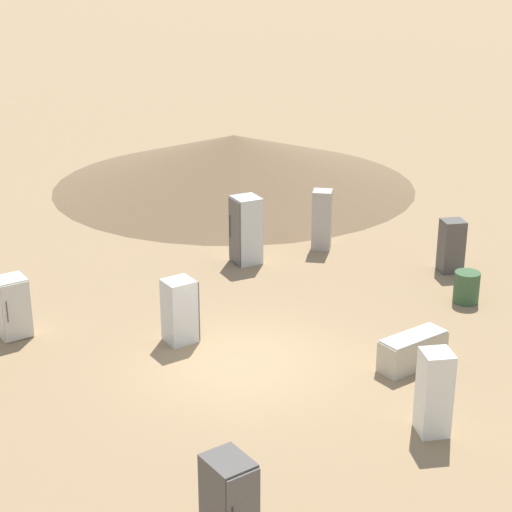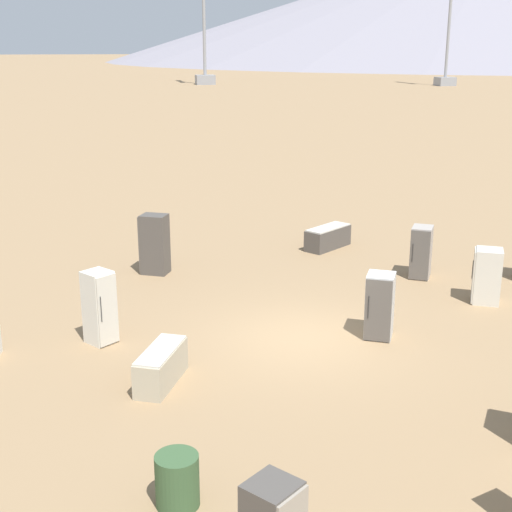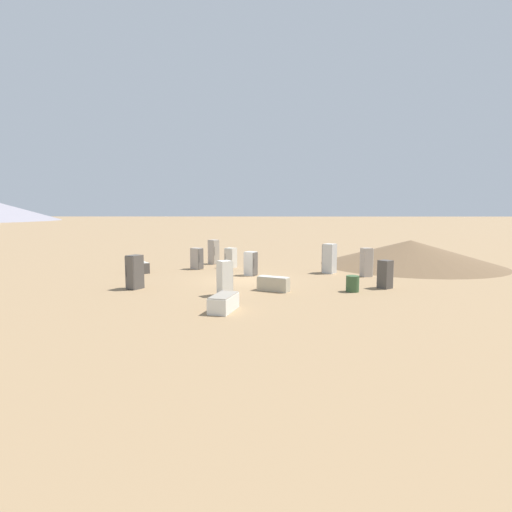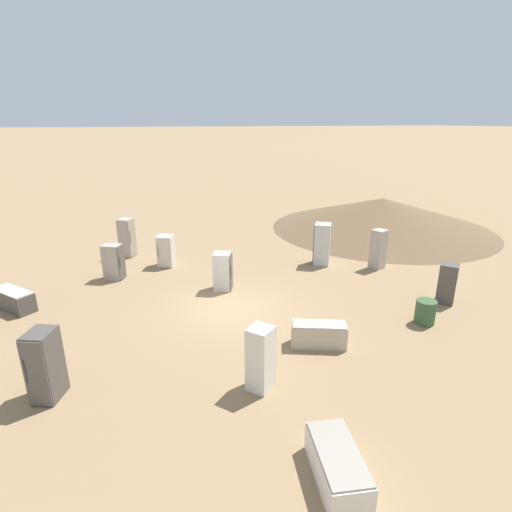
% 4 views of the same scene
% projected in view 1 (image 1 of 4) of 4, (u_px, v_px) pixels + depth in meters
% --- Properties ---
extents(ground_plane, '(1000.00, 1000.00, 0.00)m').
position_uv_depth(ground_plane, '(242.00, 362.00, 18.90)').
color(ground_plane, '#937551').
extents(dirt_mound, '(13.48, 13.48, 1.91)m').
position_uv_depth(dirt_mound, '(234.00, 160.00, 31.84)').
color(dirt_mound, brown).
rests_on(dirt_mound, ground_plane).
extents(discarded_fridge_0, '(0.86, 0.95, 1.78)m').
position_uv_depth(discarded_fridge_0, '(229.00, 511.00, 12.60)').
color(discarded_fridge_0, '#4C4742').
rests_on(discarded_fridge_0, ground_plane).
extents(discarded_fridge_2, '(0.82, 0.81, 1.69)m').
position_uv_depth(discarded_fridge_2, '(434.00, 392.00, 15.96)').
color(discarded_fridge_2, silver).
rests_on(discarded_fridge_2, ground_plane).
extents(discarded_fridge_3, '(0.85, 0.85, 1.49)m').
position_uv_depth(discarded_fridge_3, '(451.00, 246.00, 23.74)').
color(discarded_fridge_3, '#4C4742').
rests_on(discarded_fridge_3, ground_plane).
extents(discarded_fridge_4, '(1.71, 1.21, 0.74)m').
position_uv_depth(discarded_fridge_4, '(413.00, 351.00, 18.59)').
color(discarded_fridge_4, '#B2A88E').
rests_on(discarded_fridge_4, ground_plane).
extents(discarded_fridge_5, '(0.77, 0.72, 1.80)m').
position_uv_depth(discarded_fridge_5, '(322.00, 220.00, 25.42)').
color(discarded_fridge_5, '#A89E93').
rests_on(discarded_fridge_5, ground_plane).
extents(discarded_fridge_7, '(0.90, 0.86, 1.52)m').
position_uv_depth(discarded_fridge_7, '(180.00, 311.00, 19.61)').
color(discarded_fridge_7, silver).
rests_on(discarded_fridge_7, ground_plane).
extents(discarded_fridge_9, '(1.03, 1.03, 1.95)m').
position_uv_depth(discarded_fridge_9, '(246.00, 230.00, 24.30)').
color(discarded_fridge_9, silver).
rests_on(discarded_fridge_9, ground_plane).
extents(discarded_fridge_11, '(0.92, 0.94, 1.45)m').
position_uv_depth(discarded_fridge_11, '(12.00, 307.00, 19.90)').
color(discarded_fridge_11, beige).
rests_on(discarded_fridge_11, ground_plane).
extents(rusty_barrel, '(0.65, 0.65, 0.81)m').
position_uv_depth(rusty_barrel, '(466.00, 287.00, 21.84)').
color(rusty_barrel, '#385633').
rests_on(rusty_barrel, ground_plane).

